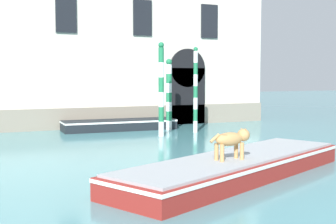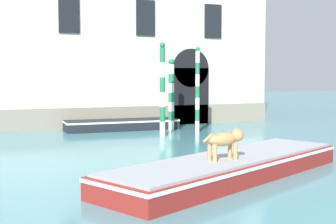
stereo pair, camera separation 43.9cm
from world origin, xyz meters
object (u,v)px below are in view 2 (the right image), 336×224
(boat_moored_near_palazzo, at_px, (122,124))
(mooring_pole_2, at_px, (162,89))
(mooring_pole_0, at_px, (171,94))
(dog_on_deck, at_px, (225,140))
(boat_foreground, at_px, (230,166))
(mooring_pole_1, at_px, (197,90))

(boat_moored_near_palazzo, height_order, mooring_pole_2, mooring_pole_2)
(mooring_pole_0, xyz_separation_m, mooring_pole_2, (-1.28, -2.05, 0.30))
(dog_on_deck, distance_m, mooring_pole_0, 11.20)
(boat_foreground, relative_size, mooring_pole_0, 2.35)
(dog_on_deck, height_order, boat_moored_near_palazzo, dog_on_deck)
(boat_foreground, height_order, mooring_pole_1, mooring_pole_1)
(dog_on_deck, distance_m, boat_moored_near_palazzo, 11.67)
(mooring_pole_1, bearing_deg, boat_foreground, -111.24)
(boat_foreground, bearing_deg, mooring_pole_0, 50.49)
(boat_moored_near_palazzo, relative_size, mooring_pole_2, 1.36)
(mooring_pole_1, bearing_deg, mooring_pole_2, -161.68)
(mooring_pole_0, distance_m, mooring_pole_1, 1.58)
(boat_foreground, relative_size, mooring_pole_1, 2.05)
(boat_moored_near_palazzo, xyz_separation_m, mooring_pole_0, (2.20, -0.87, 1.45))
(boat_foreground, distance_m, mooring_pole_0, 10.77)
(boat_moored_near_palazzo, bearing_deg, mooring_pole_2, -70.37)
(boat_foreground, height_order, mooring_pole_2, mooring_pole_2)
(dog_on_deck, relative_size, mooring_pole_2, 0.28)
(mooring_pole_0, bearing_deg, boat_moored_near_palazzo, 158.36)
(mooring_pole_2, bearing_deg, mooring_pole_1, 18.32)
(boat_foreground, xyz_separation_m, mooring_pole_2, (1.49, 8.26, 1.72))
(boat_foreground, bearing_deg, mooring_pole_2, 55.31)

